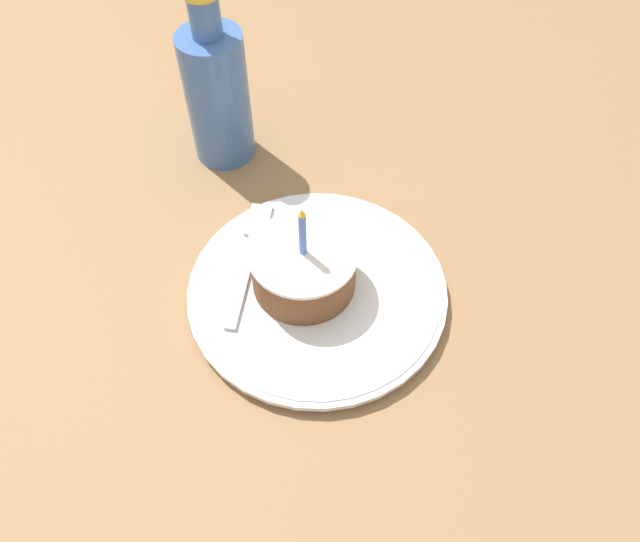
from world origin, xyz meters
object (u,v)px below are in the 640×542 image
(plate, at_px, (320,290))
(cake_slice, at_px, (304,268))
(fork, at_px, (250,254))
(bottle, at_px, (217,92))

(plate, distance_m, cake_slice, 0.04)
(fork, xyz_separation_m, bottle, (-0.04, -0.18, 0.07))
(cake_slice, distance_m, bottle, 0.24)
(cake_slice, relative_size, bottle, 0.51)
(plate, distance_m, fork, 0.09)
(plate, relative_size, cake_slice, 2.39)
(bottle, bearing_deg, plate, 92.73)
(plate, bearing_deg, bottle, -87.27)
(cake_slice, relative_size, fork, 0.76)
(cake_slice, distance_m, fork, 0.07)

